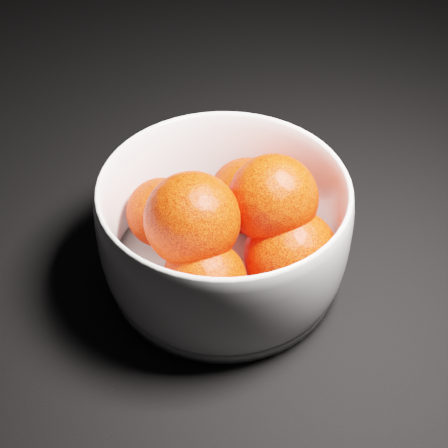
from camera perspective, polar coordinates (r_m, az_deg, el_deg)
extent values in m
cube|color=black|center=(0.75, -10.48, 2.60)|extent=(3.00, 3.00, 0.00)
cylinder|color=silver|center=(0.65, 0.00, -3.81)|extent=(0.23, 0.23, 0.01)
sphere|color=#F92206|center=(0.66, 2.11, 2.57)|extent=(0.08, 0.08, 0.08)
sphere|color=#F92206|center=(0.64, -5.71, 1.04)|extent=(0.07, 0.07, 0.07)
sphere|color=#F92206|center=(0.57, -1.80, -5.30)|extent=(0.08, 0.08, 0.08)
sphere|color=#F92206|center=(0.60, 6.14, -2.83)|extent=(0.09, 0.09, 0.09)
sphere|color=#F92206|center=(0.56, -2.92, 0.41)|extent=(0.09, 0.09, 0.09)
sphere|color=#F92206|center=(0.59, 4.51, 2.30)|extent=(0.09, 0.09, 0.09)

